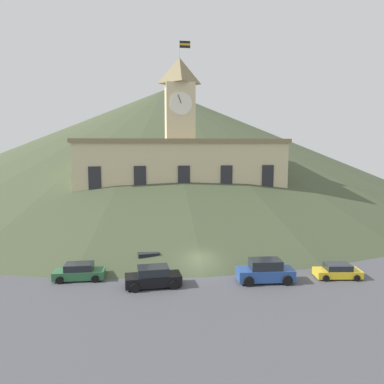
{
  "coord_description": "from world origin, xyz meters",
  "views": [
    {
      "loc": [
        -5.75,
        -35.31,
        12.45
      ],
      "look_at": [
        0.0,
        7.46,
        6.97
      ],
      "focal_mm": 35.0,
      "sensor_mm": 36.0,
      "label": 1
    }
  ],
  "objects_px": {
    "car_white_taxi": "(284,239)",
    "street_lamp_far_left": "(142,211)",
    "street_lamp_far_right": "(231,212)",
    "car_green_wagon": "(79,272)",
    "car_black_suv": "(153,277)",
    "car_yellow_coupe": "(337,271)",
    "car_silver_hatch": "(148,259)",
    "pedestrian": "(138,240)",
    "car_blue_van": "(265,272)"
  },
  "relations": [
    {
      "from": "car_white_taxi",
      "to": "street_lamp_far_left",
      "type": "bearing_deg",
      "value": 163.19
    },
    {
      "from": "street_lamp_far_left",
      "to": "street_lamp_far_right",
      "type": "height_order",
      "value": "street_lamp_far_left"
    },
    {
      "from": "car_green_wagon",
      "to": "car_black_suv",
      "type": "height_order",
      "value": "car_black_suv"
    },
    {
      "from": "car_yellow_coupe",
      "to": "car_silver_hatch",
      "type": "distance_m",
      "value": 18.52
    },
    {
      "from": "street_lamp_far_left",
      "to": "car_white_taxi",
      "type": "relative_size",
      "value": 1.15
    },
    {
      "from": "car_yellow_coupe",
      "to": "street_lamp_far_right",
      "type": "bearing_deg",
      "value": -63.53
    },
    {
      "from": "car_white_taxi",
      "to": "street_lamp_far_right",
      "type": "bearing_deg",
      "value": 138.79
    },
    {
      "from": "car_yellow_coupe",
      "to": "car_silver_hatch",
      "type": "height_order",
      "value": "car_silver_hatch"
    },
    {
      "from": "car_green_wagon",
      "to": "street_lamp_far_left",
      "type": "bearing_deg",
      "value": -110.96
    },
    {
      "from": "street_lamp_far_right",
      "to": "pedestrian",
      "type": "distance_m",
      "value": 13.32
    },
    {
      "from": "car_silver_hatch",
      "to": "car_white_taxi",
      "type": "bearing_deg",
      "value": 14.31
    },
    {
      "from": "car_yellow_coupe",
      "to": "pedestrian",
      "type": "height_order",
      "value": "pedestrian"
    },
    {
      "from": "car_green_wagon",
      "to": "car_white_taxi",
      "type": "xyz_separation_m",
      "value": [
        23.59,
        9.46,
        -0.02
      ]
    },
    {
      "from": "street_lamp_far_right",
      "to": "car_white_taxi",
      "type": "distance_m",
      "value": 8.0
    },
    {
      "from": "car_black_suv",
      "to": "car_yellow_coupe",
      "type": "bearing_deg",
      "value": -4.26
    },
    {
      "from": "car_green_wagon",
      "to": "pedestrian",
      "type": "height_order",
      "value": "pedestrian"
    },
    {
      "from": "car_green_wagon",
      "to": "street_lamp_far_right",
      "type": "bearing_deg",
      "value": -139.88
    },
    {
      "from": "car_black_suv",
      "to": "car_white_taxi",
      "type": "distance_m",
      "value": 20.74
    },
    {
      "from": "pedestrian",
      "to": "car_black_suv",
      "type": "bearing_deg",
      "value": 9.78
    },
    {
      "from": "street_lamp_far_right",
      "to": "car_black_suv",
      "type": "relative_size",
      "value": 0.94
    },
    {
      "from": "street_lamp_far_left",
      "to": "car_yellow_coupe",
      "type": "distance_m",
      "value": 25.03
    },
    {
      "from": "car_blue_van",
      "to": "car_yellow_coupe",
      "type": "bearing_deg",
      "value": -175.49
    },
    {
      "from": "car_green_wagon",
      "to": "car_yellow_coupe",
      "type": "height_order",
      "value": "car_green_wagon"
    },
    {
      "from": "car_green_wagon",
      "to": "pedestrian",
      "type": "xyz_separation_m",
      "value": [
        5.32,
        10.28,
        0.25
      ]
    },
    {
      "from": "street_lamp_far_right",
      "to": "pedestrian",
      "type": "height_order",
      "value": "street_lamp_far_right"
    },
    {
      "from": "car_yellow_coupe",
      "to": "pedestrian",
      "type": "relative_size",
      "value": 2.48
    },
    {
      "from": "street_lamp_far_left",
      "to": "car_yellow_coupe",
      "type": "relative_size",
      "value": 1.19
    },
    {
      "from": "street_lamp_far_right",
      "to": "pedestrian",
      "type": "relative_size",
      "value": 2.66
    },
    {
      "from": "street_lamp_far_left",
      "to": "car_silver_hatch",
      "type": "distance_m",
      "value": 11.6
    },
    {
      "from": "car_blue_van",
      "to": "car_green_wagon",
      "type": "relative_size",
      "value": 1.12
    },
    {
      "from": "street_lamp_far_right",
      "to": "car_blue_van",
      "type": "height_order",
      "value": "street_lamp_far_right"
    },
    {
      "from": "street_lamp_far_left",
      "to": "car_yellow_coupe",
      "type": "xyz_separation_m",
      "value": [
        18.12,
        -16.98,
        -3.14
      ]
    },
    {
      "from": "car_black_suv",
      "to": "pedestrian",
      "type": "height_order",
      "value": "car_black_suv"
    },
    {
      "from": "street_lamp_far_right",
      "to": "car_green_wagon",
      "type": "relative_size",
      "value": 1.01
    },
    {
      "from": "street_lamp_far_right",
      "to": "car_blue_van",
      "type": "relative_size",
      "value": 0.9
    },
    {
      "from": "car_green_wagon",
      "to": "pedestrian",
      "type": "distance_m",
      "value": 11.58
    },
    {
      "from": "car_blue_van",
      "to": "car_green_wagon",
      "type": "height_order",
      "value": "car_blue_van"
    },
    {
      "from": "street_lamp_far_right",
      "to": "car_blue_van",
      "type": "xyz_separation_m",
      "value": [
        -0.89,
        -17.09,
        -2.48
      ]
    },
    {
      "from": "car_blue_van",
      "to": "car_yellow_coupe",
      "type": "relative_size",
      "value": 1.19
    },
    {
      "from": "car_blue_van",
      "to": "car_green_wagon",
      "type": "bearing_deg",
      "value": -5.95
    },
    {
      "from": "car_black_suv",
      "to": "pedestrian",
      "type": "bearing_deg",
      "value": 92.42
    },
    {
      "from": "pedestrian",
      "to": "car_white_taxi",
      "type": "bearing_deg",
      "value": 90.94
    },
    {
      "from": "car_white_taxi",
      "to": "car_silver_hatch",
      "type": "distance_m",
      "value": 18.33
    },
    {
      "from": "car_blue_van",
      "to": "car_white_taxi",
      "type": "bearing_deg",
      "value": -114.87
    },
    {
      "from": "street_lamp_far_right",
      "to": "car_silver_hatch",
      "type": "distance_m",
      "value": 16.19
    },
    {
      "from": "street_lamp_far_right",
      "to": "car_blue_van",
      "type": "distance_m",
      "value": 17.29
    },
    {
      "from": "car_blue_van",
      "to": "car_white_taxi",
      "type": "relative_size",
      "value": 1.15
    },
    {
      "from": "car_yellow_coupe",
      "to": "pedestrian",
      "type": "distance_m",
      "value": 22.77
    },
    {
      "from": "car_black_suv",
      "to": "car_silver_hatch",
      "type": "height_order",
      "value": "car_black_suv"
    },
    {
      "from": "car_white_taxi",
      "to": "pedestrian",
      "type": "bearing_deg",
      "value": 175.72
    }
  ]
}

